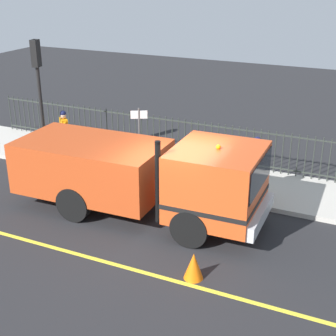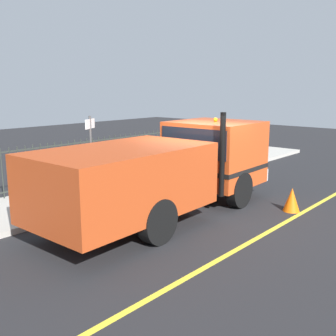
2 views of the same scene
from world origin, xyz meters
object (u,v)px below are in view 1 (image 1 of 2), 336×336
traffic_light_near (38,77)px  traffic_cone (194,266)px  work_truck (151,173)px  pedestrian_distant (64,129)px  street_sign (139,136)px  utility_cabinet (199,153)px  worker_standing (256,160)px

traffic_light_near → traffic_cone: traffic_light_near is taller
work_truck → pedestrian_distant: 5.25m
street_sign → work_truck: bearing=-144.1°
utility_cabinet → street_sign: (-1.64, 1.31, 0.88)m
pedestrian_distant → street_sign: 3.48m
work_truck → worker_standing: 3.12m
work_truck → traffic_light_near: bearing=-111.9°
worker_standing → utility_cabinet: bearing=-63.4°
traffic_light_near → utility_cabinet: traffic_light_near is taller
traffic_light_near → street_sign: (-0.10, -3.70, -1.44)m
work_truck → traffic_cone: 3.20m
pedestrian_distant → street_sign: size_ratio=0.71×
work_truck → pedestrian_distant: bearing=-120.2°
work_truck → utility_cabinet: size_ratio=6.09×
worker_standing → pedestrian_distant: worker_standing is taller
utility_cabinet → traffic_cone: (-5.55, -2.08, -0.40)m
pedestrian_distant → traffic_cone: 8.26m
utility_cabinet → traffic_light_near: bearing=107.1°
pedestrian_distant → traffic_cone: pedestrian_distant is taller
worker_standing → traffic_light_near: 7.43m
worker_standing → pedestrian_distant: (0.34, 6.86, -0.09)m
worker_standing → traffic_light_near: bearing=-32.0°
work_truck → street_sign: (1.73, 1.25, 0.32)m
traffic_cone → street_sign: 5.33m
worker_standing → pedestrian_distant: 6.87m
work_truck → traffic_cone: work_truck is taller
traffic_light_near → traffic_cone: (-4.01, -7.09, -2.72)m
work_truck → traffic_light_near: (1.83, 4.96, 1.75)m
pedestrian_distant → traffic_light_near: (-0.68, 0.34, 1.88)m
pedestrian_distant → traffic_light_near: traffic_light_near is taller
traffic_cone → street_sign: (3.91, 3.39, 1.29)m
work_truck → worker_standing: bearing=132.2°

